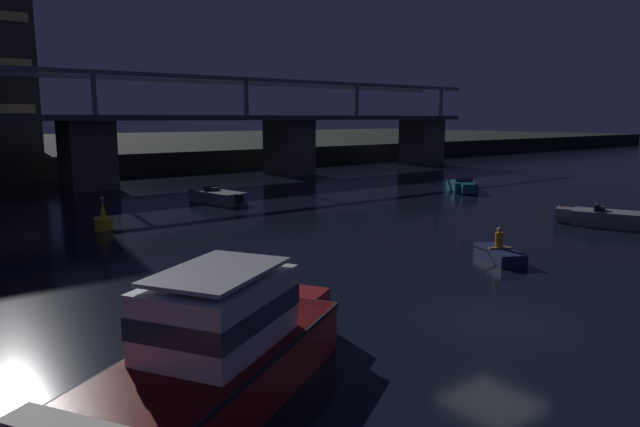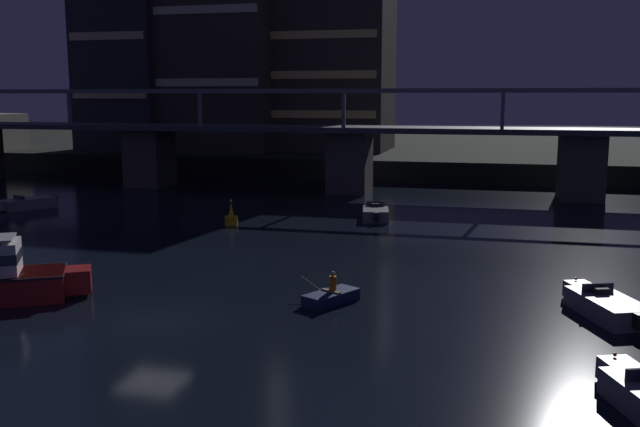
% 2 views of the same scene
% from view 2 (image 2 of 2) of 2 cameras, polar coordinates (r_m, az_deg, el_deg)
% --- Properties ---
extents(ground_plane, '(400.00, 400.00, 0.00)m').
position_cam_2_polar(ground_plane, '(28.75, -13.43, -8.50)').
color(ground_plane, black).
extents(far_riverbank, '(240.00, 80.00, 2.20)m').
position_cam_2_polar(far_riverbank, '(112.47, 7.26, 5.47)').
color(far_riverbank, black).
rests_on(far_riverbank, ground).
extents(river_bridge, '(86.26, 6.40, 9.38)m').
position_cam_2_polar(river_bridge, '(64.91, 2.42, 5.28)').
color(river_bridge, '#4C4944').
rests_on(river_bridge, ground).
extents(tower_west_low, '(10.32, 13.78, 34.15)m').
position_cam_2_polar(tower_west_low, '(94.11, -14.79, 15.48)').
color(tower_west_low, '#282833').
rests_on(tower_west_low, far_riverbank).
extents(tower_central, '(13.75, 12.12, 22.97)m').
position_cam_2_polar(tower_central, '(88.01, 1.08, 12.57)').
color(tower_central, '#38332D').
rests_on(tower_central, far_riverbank).
extents(speedboat_near_center, '(2.45, 5.23, 1.16)m').
position_cam_2_polar(speedboat_near_center, '(51.30, 4.50, 0.08)').
color(speedboat_near_center, gray).
rests_on(speedboat_near_center, ground).
extents(speedboat_near_right, '(3.12, 5.07, 1.16)m').
position_cam_2_polar(speedboat_near_right, '(30.89, 21.99, -6.88)').
color(speedboat_near_right, gray).
rests_on(speedboat_near_right, ground).
extents(speedboat_mid_left, '(3.65, 4.85, 1.16)m').
position_cam_2_polar(speedboat_mid_left, '(60.00, -22.62, 0.74)').
color(speedboat_mid_left, gray).
rests_on(speedboat_mid_left, ground).
extents(channel_buoy, '(0.90, 0.90, 1.76)m').
position_cam_2_polar(channel_buoy, '(48.91, -7.17, -0.35)').
color(channel_buoy, yellow).
rests_on(channel_buoy, ground).
extents(dinghy_with_paddler, '(2.71, 2.81, 1.36)m').
position_cam_2_polar(dinghy_with_paddler, '(30.42, 0.91, -6.70)').
color(dinghy_with_paddler, '#19234C').
rests_on(dinghy_with_paddler, ground).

